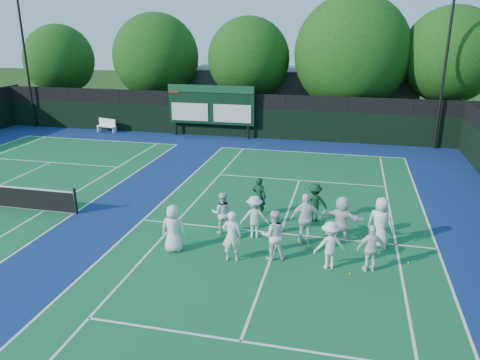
# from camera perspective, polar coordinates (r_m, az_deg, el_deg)

# --- Properties ---
(ground) EXTENTS (120.00, 120.00, 0.00)m
(ground) POSITION_cam_1_polar(r_m,az_deg,el_deg) (16.61, 4.38, -7.95)
(ground) COLOR #1B360E
(ground) RESTS_ON ground
(court_apron) EXTENTS (34.00, 32.00, 0.01)m
(court_apron) POSITION_cam_1_polar(r_m,az_deg,el_deg) (19.20, -13.15, -4.64)
(court_apron) COLOR navy
(court_apron) RESTS_ON ground
(near_court) EXTENTS (11.05, 23.85, 0.01)m
(near_court) POSITION_cam_1_polar(r_m,az_deg,el_deg) (17.50, 4.90, -6.50)
(near_court) COLOR #125B30
(near_court) RESTS_ON ground
(back_fence) EXTENTS (34.00, 0.08, 3.00)m
(back_fence) POSITION_cam_1_polar(r_m,az_deg,el_deg) (32.37, -1.61, 7.68)
(back_fence) COLOR black
(back_fence) RESTS_ON ground
(scoreboard) EXTENTS (6.00, 0.21, 3.55)m
(scoreboard) POSITION_cam_1_polar(r_m,az_deg,el_deg) (32.10, -3.59, 9.08)
(scoreboard) COLOR black
(scoreboard) RESTS_ON ground
(clubhouse) EXTENTS (18.00, 6.00, 4.00)m
(clubhouse) POSITION_cam_1_polar(r_m,az_deg,el_deg) (39.32, 7.17, 10.40)
(clubhouse) COLOR #55555A
(clubhouse) RESTS_ON ground
(light_pole_left) EXTENTS (1.20, 0.30, 10.12)m
(light_pole_left) POSITION_cam_1_polar(r_m,az_deg,el_deg) (38.28, -24.93, 15.17)
(light_pole_left) COLOR black
(light_pole_left) RESTS_ON ground
(light_pole_right) EXTENTS (1.20, 0.30, 10.12)m
(light_pole_right) POSITION_cam_1_polar(r_m,az_deg,el_deg) (30.91, 24.03, 14.90)
(light_pole_right) COLOR black
(light_pole_right) RESTS_ON ground
(bench) EXTENTS (1.58, 0.78, 0.96)m
(bench) POSITION_cam_1_polar(r_m,az_deg,el_deg) (35.23, -15.91, 6.48)
(bench) COLOR white
(bench) RESTS_ON ground
(tree_a) EXTENTS (5.52, 5.52, 7.48)m
(tree_a) POSITION_cam_1_polar(r_m,az_deg,el_deg) (41.32, -20.93, 13.35)
(tree_a) COLOR black
(tree_a) RESTS_ON ground
(tree_b) EXTENTS (6.48, 6.48, 8.32)m
(tree_b) POSITION_cam_1_polar(r_m,az_deg,el_deg) (37.33, -9.93, 14.34)
(tree_b) COLOR black
(tree_b) RESTS_ON ground
(tree_c) EXTENTS (5.96, 5.96, 8.02)m
(tree_c) POSITION_cam_1_polar(r_m,az_deg,el_deg) (35.16, 1.36, 14.33)
(tree_c) COLOR black
(tree_c) RESTS_ON ground
(tree_d) EXTENTS (7.99, 7.99, 9.49)m
(tree_d) POSITION_cam_1_polar(r_m,az_deg,el_deg) (34.37, 13.73, 14.41)
(tree_d) COLOR black
(tree_d) RESTS_ON ground
(tree_e) EXTENTS (6.38, 6.38, 8.65)m
(tree_e) POSITION_cam_1_polar(r_m,az_deg,el_deg) (34.96, 24.49, 13.41)
(tree_e) COLOR black
(tree_e) RESTS_ON ground
(tennis_ball_0) EXTENTS (0.07, 0.07, 0.07)m
(tennis_ball_0) POSITION_cam_1_polar(r_m,az_deg,el_deg) (17.68, 3.27, -6.10)
(tennis_ball_0) COLOR #B7C917
(tennis_ball_0) RESTS_ON ground
(tennis_ball_1) EXTENTS (0.07, 0.07, 0.07)m
(tennis_ball_1) POSITION_cam_1_polar(r_m,az_deg,el_deg) (19.24, 13.88, -4.55)
(tennis_ball_1) COLOR #B7C917
(tennis_ball_1) RESTS_ON ground
(tennis_ball_2) EXTENTS (0.07, 0.07, 0.07)m
(tennis_ball_2) POSITION_cam_1_polar(r_m,az_deg,el_deg) (15.13, 13.28, -11.09)
(tennis_ball_2) COLOR #B7C917
(tennis_ball_2) RESTS_ON ground
(tennis_ball_4) EXTENTS (0.07, 0.07, 0.07)m
(tennis_ball_4) POSITION_cam_1_polar(r_m,az_deg,el_deg) (18.10, 10.21, -5.78)
(tennis_ball_4) COLOR #B7C917
(tennis_ball_4) RESTS_ON ground
(tennis_ball_5) EXTENTS (0.07, 0.07, 0.07)m
(tennis_ball_5) POSITION_cam_1_polar(r_m,az_deg,el_deg) (16.31, 19.87, -9.47)
(tennis_ball_5) COLOR #B7C917
(tennis_ball_5) RESTS_ON ground
(player_front_0) EXTENTS (0.87, 0.63, 1.65)m
(player_front_0) POSITION_cam_1_polar(r_m,az_deg,el_deg) (16.01, -8.17, -5.87)
(player_front_0) COLOR white
(player_front_0) RESTS_ON ground
(player_front_1) EXTENTS (0.68, 0.50, 1.73)m
(player_front_1) POSITION_cam_1_polar(r_m,az_deg,el_deg) (15.22, -1.02, -6.85)
(player_front_1) COLOR white
(player_front_1) RESTS_ON ground
(player_front_2) EXTENTS (0.99, 0.86, 1.71)m
(player_front_2) POSITION_cam_1_polar(r_m,az_deg,el_deg) (15.36, 4.08, -6.69)
(player_front_2) COLOR white
(player_front_2) RESTS_ON ground
(player_front_3) EXTENTS (1.16, 0.91, 1.58)m
(player_front_3) POSITION_cam_1_polar(r_m,az_deg,el_deg) (15.06, 10.88, -7.82)
(player_front_3) COLOR white
(player_front_3) RESTS_ON ground
(player_front_4) EXTENTS (0.98, 0.64, 1.55)m
(player_front_4) POSITION_cam_1_polar(r_m,az_deg,el_deg) (15.17, 15.70, -8.05)
(player_front_4) COLOR white
(player_front_4) RESTS_ON ground
(player_back_0) EXTENTS (0.91, 0.78, 1.60)m
(player_back_0) POSITION_cam_1_polar(r_m,az_deg,el_deg) (17.22, -2.20, -4.00)
(player_back_0) COLOR silver
(player_back_0) RESTS_ON ground
(player_back_1) EXTENTS (1.14, 0.83, 1.59)m
(player_back_1) POSITION_cam_1_polar(r_m,az_deg,el_deg) (16.86, 1.78, -4.52)
(player_back_1) COLOR silver
(player_back_1) RESTS_ON ground
(player_back_2) EXTENTS (1.16, 0.69, 1.86)m
(player_back_2) POSITION_cam_1_polar(r_m,az_deg,el_deg) (16.52, 8.01, -4.69)
(player_back_2) COLOR white
(player_back_2) RESTS_ON ground
(player_back_3) EXTENTS (1.64, 0.88, 1.68)m
(player_back_3) POSITION_cam_1_polar(r_m,az_deg,el_deg) (16.94, 12.28, -4.66)
(player_back_3) COLOR white
(player_back_3) RESTS_ON ground
(player_back_4) EXTENTS (1.01, 0.81, 1.79)m
(player_back_4) POSITION_cam_1_polar(r_m,az_deg,el_deg) (16.86, 16.72, -4.96)
(player_back_4) COLOR white
(player_back_4) RESTS_ON ground
(coach_left) EXTENTS (0.66, 0.51, 1.62)m
(coach_left) POSITION_cam_1_polar(r_m,az_deg,el_deg) (18.78, 2.34, -2.03)
(coach_left) COLOR #0E331D
(coach_left) RESTS_ON ground
(coach_right) EXTENTS (1.13, 0.85, 1.56)m
(coach_right) POSITION_cam_1_polar(r_m,az_deg,el_deg) (18.45, 9.07, -2.74)
(coach_right) COLOR #0E361C
(coach_right) RESTS_ON ground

